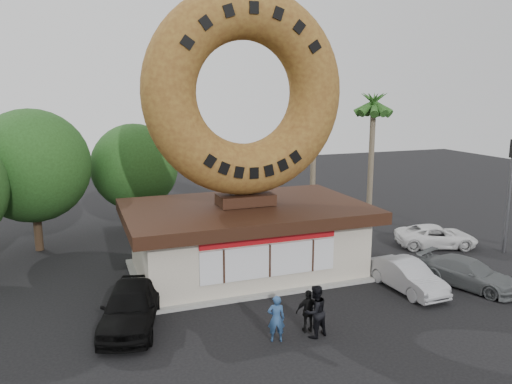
{
  "coord_description": "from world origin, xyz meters",
  "views": [
    {
      "loc": [
        -7.37,
        -15.52,
        8.51
      ],
      "look_at": [
        -0.21,
        4.0,
        4.3
      ],
      "focal_mm": 35.0,
      "sensor_mm": 36.0,
      "label": 1
    }
  ],
  "objects": [
    {
      "name": "street_lamp",
      "position": [
        -1.86,
        16.0,
        4.48
      ],
      "size": [
        2.11,
        0.2,
        8.0
      ],
      "color": "#59595E",
      "rests_on": "ground"
    },
    {
      "name": "traffic_signal",
      "position": [
        14.0,
        3.99,
        3.87
      ],
      "size": [
        0.3,
        0.38,
        6.07
      ],
      "color": "#59595E",
      "rests_on": "ground"
    },
    {
      "name": "car_black",
      "position": [
        -5.82,
        2.05,
        0.81
      ],
      "size": [
        3.04,
        5.06,
        1.61
      ],
      "primitive_type": "imported",
      "rotation": [
        0.0,
        0.0,
        -0.26
      ],
      "color": "black",
      "rests_on": "ground"
    },
    {
      "name": "giant_donut",
      "position": [
        0.0,
        6.0,
        8.44
      ],
      "size": [
        9.28,
        2.36,
        9.28
      ],
      "primitive_type": "torus",
      "rotation": [
        1.57,
        0.0,
        0.0
      ],
      "color": "olive",
      "rests_on": "donut_shop"
    },
    {
      "name": "ground",
      "position": [
        0.0,
        0.0,
        0.0
      ],
      "size": [
        90.0,
        90.0,
        0.0
      ],
      "primitive_type": "plane",
      "color": "black",
      "rests_on": "ground"
    },
    {
      "name": "car_silver",
      "position": [
        5.83,
        1.42,
        0.66
      ],
      "size": [
        1.58,
        4.05,
        1.31
      ],
      "primitive_type": "imported",
      "rotation": [
        0.0,
        0.0,
        0.05
      ],
      "color": "#A1A2A6",
      "rests_on": "ground"
    },
    {
      "name": "person_center",
      "position": [
        0.18,
        -0.96,
        0.95
      ],
      "size": [
        1.09,
        0.95,
        1.9
      ],
      "primitive_type": "imported",
      "rotation": [
        0.0,
        0.0,
        3.43
      ],
      "color": "black",
      "rests_on": "ground"
    },
    {
      "name": "car_white",
      "position": [
        11.2,
        6.04,
        0.61
      ],
      "size": [
        4.8,
        3.38,
        1.22
      ],
      "primitive_type": "imported",
      "rotation": [
        0.0,
        0.0,
        1.23
      ],
      "color": "white",
      "rests_on": "ground"
    },
    {
      "name": "palm_far",
      "position": [
        11.0,
        12.5,
        7.48
      ],
      "size": [
        2.6,
        2.6,
        8.75
      ],
      "color": "#726651",
      "rests_on": "ground"
    },
    {
      "name": "tree_mid",
      "position": [
        -4.0,
        15.0,
        4.02
      ],
      "size": [
        5.2,
        5.2,
        6.63
      ],
      "color": "#473321",
      "rests_on": "ground"
    },
    {
      "name": "person_left",
      "position": [
        -1.22,
        -0.79,
        0.83
      ],
      "size": [
        0.69,
        0.55,
        1.67
      ],
      "primitive_type": "imported",
      "rotation": [
        0.0,
        0.0,
        2.86
      ],
      "color": "navy",
      "rests_on": "ground"
    },
    {
      "name": "donut_shop",
      "position": [
        0.0,
        5.98,
        1.77
      ],
      "size": [
        11.2,
        7.2,
        3.8
      ],
      "color": "beige",
      "rests_on": "ground"
    },
    {
      "name": "person_right",
      "position": [
        0.12,
        -0.56,
        0.79
      ],
      "size": [
        0.98,
        0.56,
        1.58
      ],
      "primitive_type": "imported",
      "rotation": [
        0.0,
        0.0,
        2.95
      ],
      "color": "black",
      "rests_on": "ground"
    },
    {
      "name": "tree_west",
      "position": [
        -9.5,
        13.0,
        4.64
      ],
      "size": [
        6.0,
        6.0,
        7.65
      ],
      "color": "#473321",
      "rests_on": "ground"
    },
    {
      "name": "car_grey",
      "position": [
        8.62,
        0.84,
        0.62
      ],
      "size": [
        3.23,
        4.64,
        1.25
      ],
      "primitive_type": "imported",
      "rotation": [
        0.0,
        0.0,
        0.38
      ],
      "color": "slate",
      "rests_on": "ground"
    },
    {
      "name": "palm_near",
      "position": [
        7.5,
        14.0,
        8.41
      ],
      "size": [
        2.6,
        2.6,
        9.75
      ],
      "color": "#726651",
      "rests_on": "ground"
    }
  ]
}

